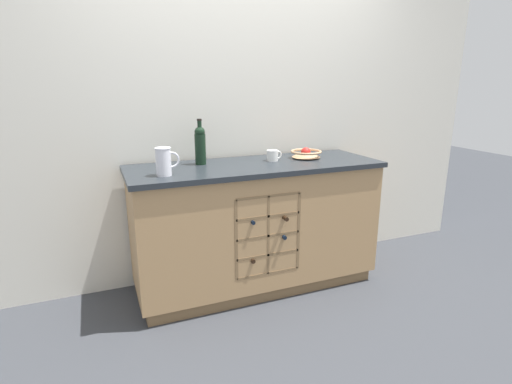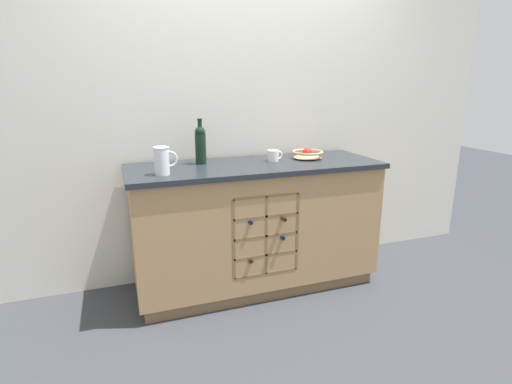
{
  "view_description": "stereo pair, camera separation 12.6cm",
  "coord_description": "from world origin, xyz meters",
  "px_view_note": "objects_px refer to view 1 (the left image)",
  "views": [
    {
      "loc": [
        -1.04,
        -2.53,
        1.48
      ],
      "look_at": [
        0.0,
        0.0,
        0.73
      ],
      "focal_mm": 28.0,
      "sensor_mm": 36.0,
      "label": 1
    },
    {
      "loc": [
        -0.92,
        -2.58,
        1.48
      ],
      "look_at": [
        0.0,
        0.0,
        0.73
      ],
      "focal_mm": 28.0,
      "sensor_mm": 36.0,
      "label": 2
    }
  ],
  "objects_px": {
    "fruit_bowl": "(306,153)",
    "white_pitcher": "(164,161)",
    "ceramic_mug": "(273,155)",
    "standing_wine_bottle": "(200,144)"
  },
  "relations": [
    {
      "from": "white_pitcher",
      "to": "standing_wine_bottle",
      "type": "xyz_separation_m",
      "value": [
        0.29,
        0.26,
        0.05
      ]
    },
    {
      "from": "ceramic_mug",
      "to": "standing_wine_bottle",
      "type": "xyz_separation_m",
      "value": [
        -0.52,
        0.07,
        0.1
      ]
    },
    {
      "from": "fruit_bowl",
      "to": "white_pitcher",
      "type": "bearing_deg",
      "value": -170.17
    },
    {
      "from": "white_pitcher",
      "to": "ceramic_mug",
      "type": "distance_m",
      "value": 0.83
    },
    {
      "from": "standing_wine_bottle",
      "to": "white_pitcher",
      "type": "bearing_deg",
      "value": -138.56
    },
    {
      "from": "white_pitcher",
      "to": "ceramic_mug",
      "type": "xyz_separation_m",
      "value": [
        0.81,
        0.19,
        -0.05
      ]
    },
    {
      "from": "fruit_bowl",
      "to": "ceramic_mug",
      "type": "height_order",
      "value": "fruit_bowl"
    },
    {
      "from": "white_pitcher",
      "to": "ceramic_mug",
      "type": "height_order",
      "value": "white_pitcher"
    },
    {
      "from": "white_pitcher",
      "to": "standing_wine_bottle",
      "type": "height_order",
      "value": "standing_wine_bottle"
    },
    {
      "from": "fruit_bowl",
      "to": "standing_wine_bottle",
      "type": "bearing_deg",
      "value": 174.83
    }
  ]
}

